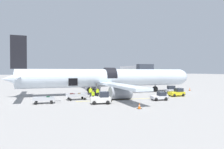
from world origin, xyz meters
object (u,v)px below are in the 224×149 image
(baggage_tug_rear, at_px, (170,90))
(ground_crew_driver, at_px, (98,92))
(baggage_cart_loading, at_px, (77,96))
(baggage_tug_spare, at_px, (160,97))
(ground_crew_loader_b, at_px, (91,92))
(baggage_cart_queued, at_px, (45,100))
(airplane, at_px, (107,78))
(baggage_tug_mid, at_px, (101,99))
(ground_crew_loader_a, at_px, (93,95))
(baggage_tug_lead, at_px, (177,93))

(baggage_tug_rear, relative_size, ground_crew_driver, 1.74)
(baggage_cart_loading, distance_m, ground_crew_driver, 4.57)
(baggage_tug_spare, xyz_separation_m, ground_crew_loader_b, (-9.64, 7.51, 0.40))
(baggage_cart_queued, bearing_deg, baggage_cart_loading, 23.31)
(airplane, xyz_separation_m, baggage_tug_mid, (-5.04, -11.91, -2.44))
(baggage_tug_rear, distance_m, ground_crew_driver, 16.26)
(baggage_cart_loading, relative_size, ground_crew_loader_b, 2.32)
(baggage_cart_queued, height_order, ground_crew_driver, ground_crew_driver)
(ground_crew_loader_b, bearing_deg, baggage_tug_mid, -92.47)
(baggage_cart_loading, bearing_deg, ground_crew_driver, 24.98)
(ground_crew_loader_b, bearing_deg, ground_crew_loader_a, -97.53)
(baggage_tug_spare, distance_m, ground_crew_loader_a, 10.87)
(baggage_cart_loading, bearing_deg, airplane, 40.89)
(airplane, bearing_deg, baggage_tug_spare, -67.48)
(baggage_tug_lead, bearing_deg, baggage_tug_spare, -151.42)
(airplane, height_order, baggage_cart_loading, airplane)
(baggage_tug_spare, bearing_deg, baggage_tug_mid, -179.77)
(baggage_tug_mid, bearing_deg, baggage_tug_rear, 23.42)
(baggage_tug_mid, relative_size, ground_crew_driver, 1.87)
(baggage_tug_rear, distance_m, baggage_cart_queued, 25.86)
(baggage_cart_loading, xyz_separation_m, ground_crew_driver, (4.13, 1.92, 0.32))
(airplane, height_order, baggage_cart_queued, airplane)
(airplane, bearing_deg, baggage_tug_lead, -38.02)
(baggage_tug_spare, relative_size, ground_crew_loader_b, 1.52)
(baggage_cart_queued, bearing_deg, ground_crew_loader_b, 28.98)
(baggage_tug_lead, relative_size, ground_crew_driver, 1.80)
(ground_crew_loader_a, bearing_deg, baggage_tug_lead, -2.49)
(airplane, bearing_deg, baggage_tug_rear, -18.20)
(ground_crew_loader_a, height_order, ground_crew_loader_b, ground_crew_loader_b)
(ground_crew_loader_a, bearing_deg, ground_crew_driver, 62.05)
(baggage_tug_lead, relative_size, baggage_cart_queued, 0.76)
(ground_crew_loader_a, distance_m, ground_crew_driver, 3.63)
(baggage_tug_mid, relative_size, baggage_cart_loading, 0.74)
(ground_crew_loader_a, bearing_deg, baggage_tug_rear, 11.58)
(baggage_tug_rear, height_order, ground_crew_loader_a, baggage_tug_rear)
(ground_crew_driver, bearing_deg, baggage_tug_spare, -40.60)
(baggage_tug_lead, relative_size, baggage_cart_loading, 0.71)
(baggage_tug_spare, bearing_deg, ground_crew_loader_b, 142.10)
(airplane, relative_size, baggage_tug_lead, 13.08)
(baggage_cart_queued, bearing_deg, baggage_tug_mid, -22.30)
(baggage_cart_queued, bearing_deg, baggage_tug_lead, 0.48)
(baggage_tug_rear, distance_m, baggage_tug_spare, 10.97)
(baggage_tug_lead, bearing_deg, baggage_tug_mid, -168.24)
(ground_crew_loader_a, bearing_deg, baggage_cart_queued, -173.15)
(baggage_tug_spare, bearing_deg, ground_crew_loader_a, 158.43)
(baggage_cart_loading, bearing_deg, ground_crew_loader_a, -27.84)
(baggage_tug_mid, height_order, ground_crew_loader_a, baggage_tug_mid)
(baggage_tug_spare, relative_size, ground_crew_driver, 1.66)
(baggage_tug_mid, bearing_deg, ground_crew_driver, 77.82)
(baggage_cart_queued, bearing_deg, ground_crew_loader_a, 6.85)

